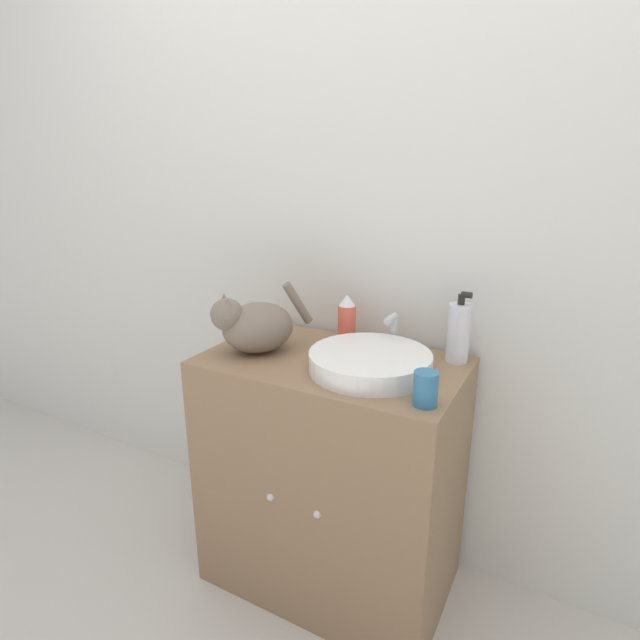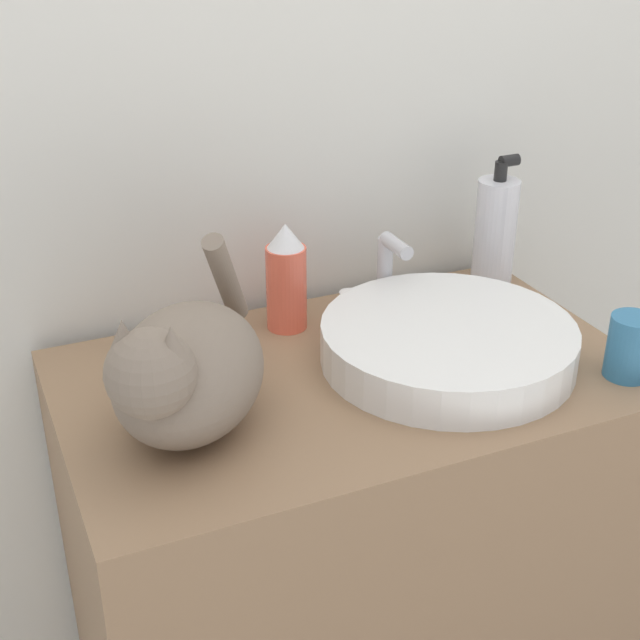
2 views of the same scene
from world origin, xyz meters
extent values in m
cube|color=#8C6B4C|center=(0.00, 0.23, 0.40)|extent=(0.77, 0.47, 0.80)
cylinder|color=white|center=(0.13, 0.21, 0.83)|extent=(0.35, 0.35, 0.06)
cylinder|color=silver|center=(0.13, 0.40, 0.86)|extent=(0.02, 0.02, 0.11)
cylinder|color=silver|center=(0.13, 0.36, 0.91)|extent=(0.02, 0.07, 0.02)
cylinder|color=white|center=(0.08, 0.40, 0.82)|extent=(0.03, 0.03, 0.03)
cylinder|color=white|center=(0.19, 0.40, 0.82)|extent=(0.03, 0.03, 0.03)
ellipsoid|color=#7A6B5B|center=(-0.23, 0.19, 0.88)|extent=(0.27, 0.28, 0.16)
sphere|color=#7A6B5B|center=(-0.29, 0.11, 0.93)|extent=(0.14, 0.14, 0.10)
cone|color=#7A6B5B|center=(-0.31, 0.13, 0.97)|extent=(0.05, 0.05, 0.04)
cone|color=#7A6B5B|center=(-0.27, 0.10, 0.97)|extent=(0.05, 0.05, 0.04)
cylinder|color=#7A6B5B|center=(-0.15, 0.29, 0.95)|extent=(0.08, 0.09, 0.14)
cylinder|color=silver|center=(0.33, 0.40, 0.89)|extent=(0.07, 0.07, 0.18)
cylinder|color=black|center=(0.33, 0.40, 0.99)|extent=(0.02, 0.02, 0.03)
cylinder|color=black|center=(0.34, 0.40, 1.01)|extent=(0.03, 0.02, 0.02)
cylinder|color=#EF6047|center=(-0.03, 0.39, 0.86)|extent=(0.06, 0.06, 0.13)
cone|color=white|center=(-0.03, 0.39, 0.95)|extent=(0.05, 0.05, 0.04)
cylinder|color=teal|center=(0.33, 0.08, 0.85)|extent=(0.06, 0.06, 0.09)
camera|label=1|loc=(0.63, -1.01, 1.37)|focal=28.00mm
camera|label=2|loc=(-0.45, -0.70, 1.41)|focal=50.00mm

